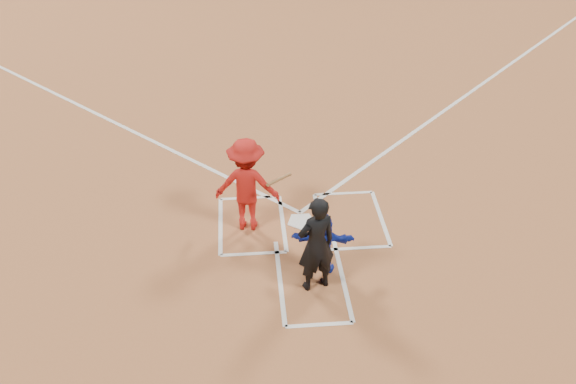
{
  "coord_description": "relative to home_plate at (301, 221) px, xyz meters",
  "views": [
    {
      "loc": [
        -1.13,
        -10.09,
        7.53
      ],
      "look_at": [
        -0.3,
        -0.4,
        1.0
      ],
      "focal_mm": 40.0,
      "sensor_mm": 36.0,
      "label": 1
    }
  ],
  "objects": [
    {
      "name": "umpire",
      "position": [
        0.04,
        -1.87,
        0.9
      ],
      "size": [
        0.77,
        0.62,
        1.82
      ],
      "primitive_type": "imported",
      "rotation": [
        0.0,
        0.0,
        3.46
      ],
      "color": "black",
      "rests_on": "home_plate_dirt"
    },
    {
      "name": "chalk_markings",
      "position": [
        0.0,
        5.29,
        -0.01
      ],
      "size": [
        28.35,
        17.32,
        0.01
      ],
      "color": "white",
      "rests_on": "home_plate_dirt"
    },
    {
      "name": "ground",
      "position": [
        0.0,
        0.0,
        -0.02
      ],
      "size": [
        120.0,
        120.0,
        0.0
      ],
      "primitive_type": "plane",
      "color": "#134711",
      "rests_on": "ground"
    },
    {
      "name": "home_plate_dirt",
      "position": [
        0.0,
        6.0,
        -0.01
      ],
      "size": [
        28.0,
        28.0,
        0.01
      ],
      "primitive_type": "cylinder",
      "color": "#9C5933",
      "rests_on": "ground"
    },
    {
      "name": "home_plate",
      "position": [
        0.0,
        0.0,
        0.0
      ],
      "size": [
        0.6,
        0.6,
        0.02
      ],
      "primitive_type": "cylinder",
      "rotation": [
        0.0,
        0.0,
        3.14
      ],
      "color": "white",
      "rests_on": "home_plate_dirt"
    },
    {
      "name": "catcher",
      "position": [
        0.21,
        -1.45,
        0.59
      ],
      "size": [
        1.15,
        0.52,
        1.19
      ],
      "primitive_type": "imported",
      "rotation": [
        0.0,
        0.0,
        2.98
      ],
      "color": "#162DB8",
      "rests_on": "home_plate_dirt"
    },
    {
      "name": "batter_at_plate",
      "position": [
        -1.04,
        -0.04,
        0.94
      ],
      "size": [
        1.52,
        0.96,
        1.9
      ],
      "color": "red",
      "rests_on": "home_plate_dirt"
    }
  ]
}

